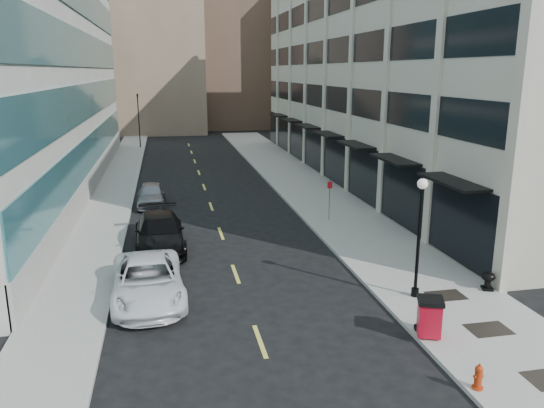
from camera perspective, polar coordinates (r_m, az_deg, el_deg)
name	(u,v)px	position (r m, az deg, el deg)	size (l,w,h in m)	color
ground	(272,375)	(16.12, 0.01, -17.89)	(160.00, 160.00, 0.00)	black
sidewalk_right	(322,200)	(35.94, 5.42, 0.44)	(5.00, 80.00, 0.15)	gray
sidewalk_left	(107,210)	(34.66, -17.34, -0.66)	(3.00, 80.00, 0.15)	gray
building_right	(414,65)	(44.91, 14.99, 14.25)	(15.30, 46.50, 18.25)	#BEB5A0
skyline_tan_near	(151,31)	(81.59, -12.92, 17.64)	(14.00, 18.00, 28.00)	#917A5F
skyline_brown	(230,14)	(86.48, -4.52, 19.72)	(12.00, 16.00, 34.00)	brown
skyline_tan_far	(89,55)	(92.12, -19.12, 14.93)	(12.00, 14.00, 22.00)	#917A5F
skyline_stone	(303,61)	(82.06, 3.32, 15.14)	(10.00, 14.00, 20.00)	#BEB5A0
grate_mid	(489,329)	(19.60, 22.27, -12.36)	(1.40, 1.00, 0.01)	black
grate_far	(446,295)	(21.74, 18.20, -9.33)	(1.40, 1.00, 0.01)	black
road_centerline	(216,219)	(31.69, -6.09, -1.58)	(0.15, 68.20, 0.01)	#D8CC4C
traffic_signal	(137,97)	(61.52, -14.28, 11.09)	(0.66, 0.66, 6.98)	black
car_white_van	(148,281)	(20.91, -13.21, -8.02)	(2.64, 5.72, 1.59)	white
car_black_pickup	(160,232)	(26.64, -11.99, -3.01)	(2.34, 5.77, 1.67)	black
car_silver_sedan	(151,194)	(35.29, -12.84, 1.01)	(1.76, 4.36, 1.49)	gray
fire_hydrant	(478,377)	(16.08, 21.32, -16.92)	(0.30, 0.30, 0.74)	red
trash_bin	(429,316)	(18.23, 16.57, -11.46)	(1.04, 1.04, 1.31)	#AD0B1E
lamppost	(420,227)	(20.43, 15.59, -2.40)	(0.39, 0.39, 4.71)	black
sign_post	(330,194)	(30.59, 6.21, 1.12)	(0.28, 0.07, 2.40)	slate
urn_planter	(488,279)	(22.68, 22.22, -7.47)	(0.54, 0.54, 0.75)	black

